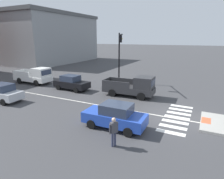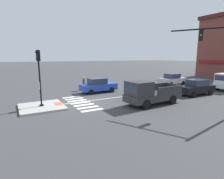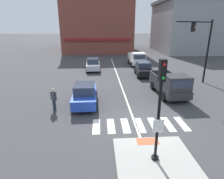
% 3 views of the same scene
% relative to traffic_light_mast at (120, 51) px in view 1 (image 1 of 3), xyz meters
% --- Properties ---
extents(ground_plane, '(300.00, 300.00, 0.00)m').
position_rel_traffic_light_mast_xyz_m(ground_plane, '(-7.66, -8.01, -4.15)').
color(ground_plane, '#3D3D3F').
extents(tactile_pad_front, '(1.10, 0.60, 0.01)m').
position_rel_traffic_light_mast_xyz_m(tactile_pad_front, '(-7.66, -10.13, -4.00)').
color(tactile_pad_front, '#DB5B38').
rests_on(tactile_pad_front, traffic_island).
extents(crosswalk_stripe_a, '(0.44, 1.80, 0.01)m').
position_rel_traffic_light_mast_xyz_m(crosswalk_stripe_a, '(-10.28, -8.19, -4.15)').
color(crosswalk_stripe_a, silver).
rests_on(crosswalk_stripe_a, ground).
extents(crosswalk_stripe_b, '(0.44, 1.80, 0.01)m').
position_rel_traffic_light_mast_xyz_m(crosswalk_stripe_b, '(-9.41, -8.19, -4.15)').
color(crosswalk_stripe_b, silver).
rests_on(crosswalk_stripe_b, ground).
extents(crosswalk_stripe_c, '(0.44, 1.80, 0.01)m').
position_rel_traffic_light_mast_xyz_m(crosswalk_stripe_c, '(-8.54, -8.19, -4.15)').
color(crosswalk_stripe_c, silver).
rests_on(crosswalk_stripe_c, ground).
extents(crosswalk_stripe_d, '(0.44, 1.80, 0.01)m').
position_rel_traffic_light_mast_xyz_m(crosswalk_stripe_d, '(-7.66, -8.19, -4.15)').
color(crosswalk_stripe_d, silver).
rests_on(crosswalk_stripe_d, ground).
extents(crosswalk_stripe_e, '(0.44, 1.80, 0.01)m').
position_rel_traffic_light_mast_xyz_m(crosswalk_stripe_e, '(-6.79, -8.19, -4.15)').
color(crosswalk_stripe_e, silver).
rests_on(crosswalk_stripe_e, ground).
extents(crosswalk_stripe_f, '(0.44, 1.80, 0.01)m').
position_rel_traffic_light_mast_xyz_m(crosswalk_stripe_f, '(-5.92, -8.19, -4.15)').
color(crosswalk_stripe_f, silver).
rests_on(crosswalk_stripe_f, ground).
extents(crosswalk_stripe_g, '(0.44, 1.80, 0.01)m').
position_rel_traffic_light_mast_xyz_m(crosswalk_stripe_g, '(-5.04, -8.19, -4.15)').
color(crosswalk_stripe_g, silver).
rests_on(crosswalk_stripe_g, ground).
extents(lane_centre_line, '(0.14, 28.00, 0.01)m').
position_rel_traffic_light_mast_xyz_m(lane_centre_line, '(-7.92, 1.99, -4.15)').
color(lane_centre_line, silver).
rests_on(lane_centre_line, ground).
extents(traffic_light_mast, '(4.52, 2.45, 6.29)m').
position_rel_traffic_light_mast_xyz_m(traffic_light_mast, '(0.00, 0.00, 0.00)').
color(traffic_light_mast, black).
rests_on(traffic_light_mast, ground).
extents(building_corner_right, '(22.26, 15.58, 11.15)m').
position_rel_traffic_light_mast_xyz_m(building_corner_right, '(14.32, 25.84, 1.44)').
color(building_corner_right, gray).
rests_on(building_corner_right, ground).
extents(car_silver_westbound_distant, '(1.95, 4.16, 1.64)m').
position_rel_traffic_light_mast_xyz_m(car_silver_westbound_distant, '(-10.95, 6.96, -3.34)').
color(car_silver_westbound_distant, silver).
rests_on(car_silver_westbound_distant, ground).
extents(car_black_eastbound_far, '(2.01, 4.18, 1.64)m').
position_rel_traffic_light_mast_xyz_m(car_black_eastbound_far, '(-4.81, 3.74, -3.34)').
color(car_black_eastbound_far, black).
rests_on(car_black_eastbound_far, ground).
extents(car_blue_westbound_near, '(1.90, 4.13, 1.64)m').
position_rel_traffic_light_mast_xyz_m(car_blue_westbound_near, '(-11.18, -4.78, -3.34)').
color(car_blue_westbound_near, '#2347B7').
rests_on(car_blue_westbound_near, ground).
extents(pickup_truck_white_eastbound_distant, '(2.07, 5.10, 2.08)m').
position_rel_traffic_light_mast_xyz_m(pickup_truck_white_eastbound_distant, '(-4.48, 9.73, -3.18)').
color(pickup_truck_white_eastbound_distant, white).
rests_on(pickup_truck_white_eastbound_distant, ground).
extents(pickup_truck_charcoal_eastbound_mid, '(2.20, 5.16, 2.08)m').
position_rel_traffic_light_mast_xyz_m(pickup_truck_charcoal_eastbound_mid, '(-4.13, -3.39, -3.18)').
color(pickup_truck_charcoal_eastbound_mid, '#2D2D30').
rests_on(pickup_truck_charcoal_eastbound_mid, ground).
extents(pedestrian_at_curb_left, '(0.48, 0.38, 1.67)m').
position_rel_traffic_light_mast_xyz_m(pedestrian_at_curb_left, '(-13.26, -5.71, -3.17)').
color(pedestrian_at_curb_left, '#2D334C').
rests_on(pedestrian_at_curb_left, ground).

